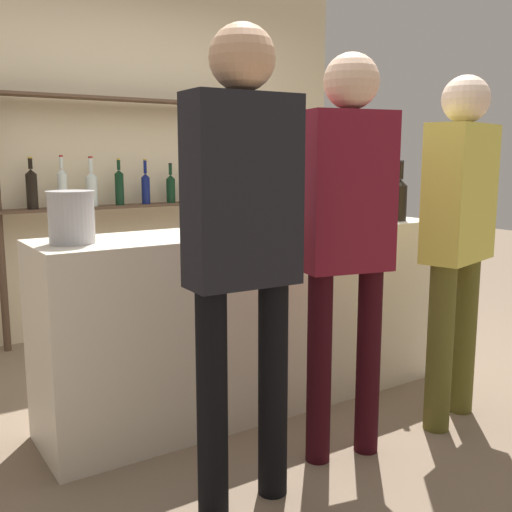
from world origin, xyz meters
The scene contains 13 objects.
ground_plane centered at (0.00, 0.00, 0.00)m, with size 16.00×16.00×0.00m, color #7A6651.
bar_counter centered at (0.00, 0.00, 0.48)m, with size 2.25×0.51×0.95m, color beige.
back_wall centered at (0.00, 1.85, 1.40)m, with size 3.85×0.12×2.80m, color beige.
back_shelf centered at (-0.02, 1.67, 1.14)m, with size 1.95×0.18×1.74m.
counter_bottle_0 centered at (0.83, 0.08, 1.09)m, with size 0.08×0.08×0.36m.
counter_bottle_1 centered at (0.91, -0.13, 1.08)m, with size 0.08×0.08×0.35m.
counter_bottle_2 centered at (0.02, -0.02, 1.07)m, with size 0.08×0.08×0.33m.
counter_bottle_3 centered at (0.58, 0.07, 1.09)m, with size 0.09×0.09×0.36m.
counter_bottle_4 centered at (-0.07, 0.06, 1.09)m, with size 0.09×0.09×0.36m.
ice_bucket centered at (-0.95, 0.00, 1.06)m, with size 0.21×0.21×0.23m.
customer_right centered at (0.70, -0.71, 1.00)m, with size 0.48×0.30×1.69m.
customer_center centered at (0.01, -0.69, 1.05)m, with size 0.41×0.25×1.73m.
customer_left centered at (-0.56, -0.77, 1.06)m, with size 0.42×0.23×1.77m.
Camera 1 is at (-1.69, -2.57, 1.32)m, focal length 42.00 mm.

